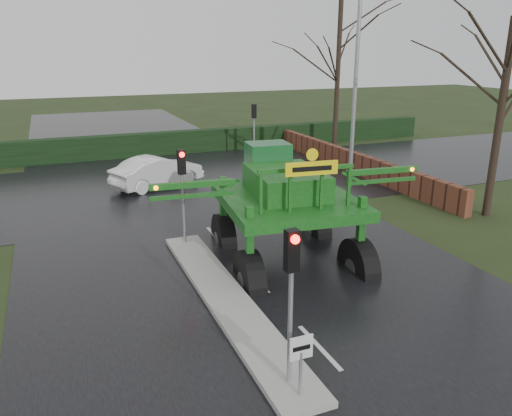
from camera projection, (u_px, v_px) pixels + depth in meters
name	position (u px, v px, depth m)	size (l,w,h in m)	color
ground	(319.00, 348.00, 11.89)	(140.00, 140.00, 0.00)	black
road_main	(200.00, 220.00, 20.69)	(14.00, 80.00, 0.02)	black
road_cross	(168.00, 185.00, 25.96)	(80.00, 12.00, 0.02)	black
median_island	(226.00, 299.00, 14.03)	(1.20, 10.00, 0.16)	gray
hedge_row	(140.00, 145.00, 32.78)	(44.00, 0.90, 1.50)	black
brick_wall	(342.00, 158.00, 29.60)	(0.40, 20.00, 1.20)	#592D1E
keep_left_sign	(301.00, 356.00, 9.77)	(0.50, 0.07, 1.35)	gray
traffic_signal_near	(291.00, 275.00, 9.74)	(0.26, 0.33, 3.52)	gray
traffic_signal_mid	(182.00, 176.00, 17.22)	(0.26, 0.33, 3.52)	gray
traffic_signal_far	(254.00, 119.00, 31.07)	(0.26, 0.33, 3.52)	gray
street_light_right	(351.00, 67.00, 23.60)	(3.85, 0.30, 10.00)	gray
tree_right_near	(504.00, 91.00, 19.76)	(5.60, 5.60, 9.64)	black
tree_right_far	(339.00, 53.00, 33.11)	(7.00, 7.00, 12.05)	black
crop_sprayer	(247.00, 205.00, 14.68)	(9.08, 6.11, 5.10)	black
white_sedan	(158.00, 187.00, 25.73)	(1.67, 4.78, 1.57)	white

